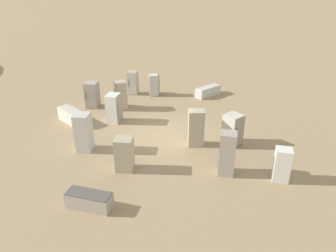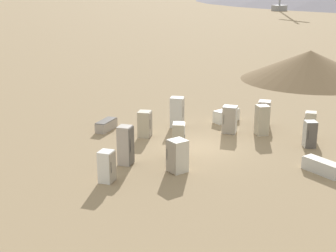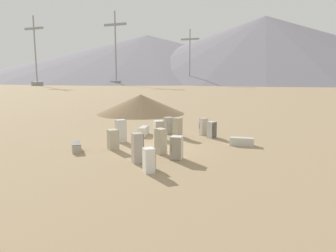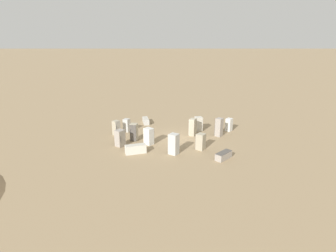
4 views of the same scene
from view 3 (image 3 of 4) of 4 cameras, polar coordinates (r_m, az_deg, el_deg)
The scene contains 21 objects.
ground_plane at distance 24.63m, azimuth -1.50°, elevation -3.79°, with size 1000.00×1000.00×0.00m, color #9E8460.
mountain_ridge_0 at distance 269.52m, azimuth 16.41°, elevation 12.88°, with size 271.86×271.86×48.08m.
mountain_ridge_1 at distance 279.46m, azimuth -3.57°, elevation 11.86°, with size 279.55×279.55×36.06m.
dirt_mound at distance 44.92m, azimuth -4.76°, elevation 3.83°, with size 11.97×11.97×2.62m.
power_pylon_0 at distance 152.58m, azimuth 3.79°, elevation 10.12°, with size 8.72×2.99×24.91m.
power_pylon_1 at distance 148.12m, azimuth -9.05°, elevation 10.86°, with size 11.09×3.80×31.69m.
power_pylon_2 at distance 151.00m, azimuth -21.99°, elevation 9.93°, with size 10.06×3.45×28.75m.
discarded_fridge_0 at distance 26.79m, azimuth -8.23°, elevation -0.83°, with size 0.98×1.01×1.81m.
discarded_fridge_1 at distance 18.52m, azimuth -3.31°, elevation -5.98°, with size 0.86×0.86×1.41m.
discarded_fridge_2 at distance 24.42m, azimuth -15.69°, elevation -3.54°, with size 1.60×1.60×0.60m.
discarded_fridge_3 at distance 22.59m, azimuth -1.27°, elevation -2.68°, with size 0.91×0.86×1.78m.
discarded_fridge_4 at distance 29.49m, azimuth -4.26°, elevation -0.87°, with size 1.14×1.90×0.76m.
discarded_fridge_5 at distance 29.62m, azimuth 6.18°, elevation -0.10°, with size 0.86×0.86×1.53m.
discarded_fridge_6 at distance 21.24m, azimuth 1.49°, elevation -3.82°, with size 0.88×0.91×1.52m.
discarded_fridge_7 at distance 28.42m, azimuth 7.62°, elevation -0.65°, with size 0.80×0.76×1.41m.
discarded_fridge_8 at distance 24.30m, azimuth -9.55°, elevation -2.32°, with size 0.97×0.97×1.47m.
discarded_fridge_9 at distance 27.52m, azimuth -1.60°, elevation -0.72°, with size 1.02×1.02×1.58m.
discarded_fridge_10 at distance 28.40m, azimuth 1.62°, elevation -0.27°, with size 0.78×0.76×1.71m.
discarded_fridge_11 at distance 20.45m, azimuth -5.33°, elevation -3.84°, with size 0.89×0.89×1.89m.
discarded_fridge_12 at distance 25.93m, azimuth 12.72°, elevation -2.66°, with size 1.93×0.97×0.62m.
discarded_fridge_13 at distance 30.01m, azimuth 0.09°, elevation 0.09°, with size 1.02×1.01×1.54m.
Camera 3 is at (-11.34, 21.15, 5.59)m, focal length 35.00 mm.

